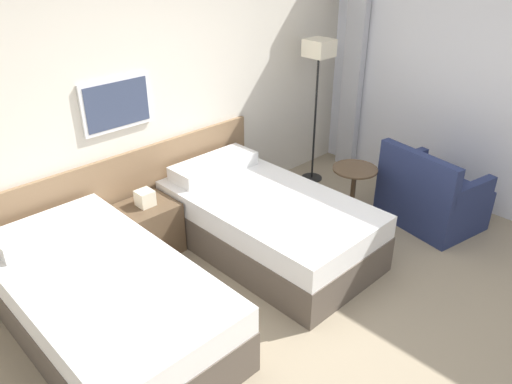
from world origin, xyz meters
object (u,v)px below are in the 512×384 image
at_px(bed_near_door, 107,304).
at_px(nightstand, 149,228).
at_px(floor_lamp, 318,62).
at_px(side_table, 354,184).
at_px(armchair, 430,198).
at_px(bed_near_window, 266,222).

xyz_separation_m(bed_near_door, nightstand, (0.80, 0.70, -0.03)).
bearing_deg(nightstand, floor_lamp, -1.28).
bearing_deg(bed_near_door, floor_lamp, 12.14).
bearing_deg(floor_lamp, nightstand, 178.72).
bearing_deg(side_table, armchair, -48.36).
height_order(bed_near_door, armchair, armchair).
relative_size(nightstand, armchair, 0.63).
xyz_separation_m(nightstand, armchair, (2.31, -1.50, 0.02)).
xyz_separation_m(nightstand, floor_lamp, (2.23, -0.05, 1.12)).
relative_size(nightstand, floor_lamp, 0.39).
bearing_deg(armchair, side_table, 52.10).
relative_size(bed_near_window, side_table, 3.40).
bearing_deg(nightstand, side_table, -27.28).
xyz_separation_m(bed_near_window, floor_lamp, (1.43, 0.65, 1.10)).
height_order(bed_near_window, side_table, bed_near_window).
relative_size(bed_near_door, nightstand, 3.09).
bearing_deg(armchair, bed_near_door, 86.04).
xyz_separation_m(bed_near_door, side_table, (2.60, -0.23, 0.12)).
xyz_separation_m(bed_near_window, armchair, (1.51, -0.80, -0.01)).
bearing_deg(bed_near_door, armchair, -14.42).
distance_m(bed_near_door, bed_near_window, 1.60).
xyz_separation_m(floor_lamp, side_table, (-0.43, -0.88, -0.98)).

